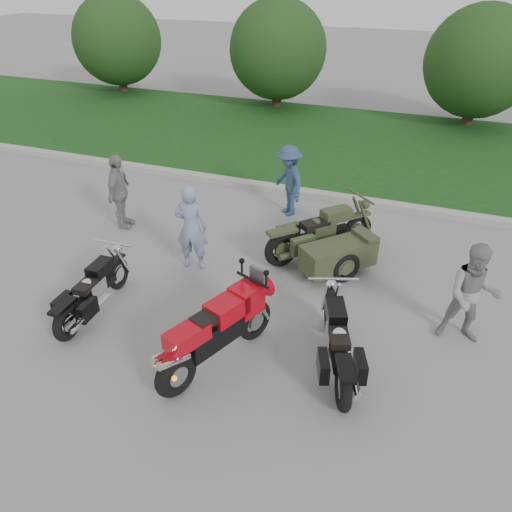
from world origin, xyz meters
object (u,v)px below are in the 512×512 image
(cruiser_left, at_px, (91,294))
(cruiser_sidecar, at_px, (329,247))
(person_back, at_px, (119,192))
(sportbike_red, at_px, (215,331))
(cruiser_right, at_px, (338,346))
(person_stripe, at_px, (191,228))
(person_denim, at_px, (289,181))
(person_grey, at_px, (473,295))

(cruiser_left, xyz_separation_m, cruiser_sidecar, (3.33, 2.85, 0.04))
(cruiser_left, height_order, person_back, person_back)
(sportbike_red, relative_size, cruiser_right, 1.02)
(cruiser_right, height_order, person_stripe, person_stripe)
(person_denim, distance_m, person_back, 3.75)
(person_back, bearing_deg, person_grey, -113.13)
(cruiser_left, distance_m, cruiser_sidecar, 4.38)
(cruiser_right, distance_m, person_stripe, 3.70)
(sportbike_red, bearing_deg, cruiser_right, 39.84)
(cruiser_sidecar, distance_m, person_grey, 2.85)
(cruiser_right, relative_size, cruiser_sidecar, 0.94)
(cruiser_left, height_order, cruiser_sidecar, cruiser_sidecar)
(sportbike_red, xyz_separation_m, cruiser_sidecar, (0.88, 3.24, -0.18))
(person_stripe, xyz_separation_m, person_grey, (4.93, -0.41, -0.01))
(sportbike_red, relative_size, cruiser_sidecar, 0.96)
(cruiser_sidecar, relative_size, person_back, 1.36)
(cruiser_sidecar, height_order, person_grey, person_grey)
(person_stripe, bearing_deg, cruiser_right, 140.30)
(sportbike_red, distance_m, person_stripe, 2.81)
(sportbike_red, relative_size, person_grey, 1.29)
(person_back, bearing_deg, person_stripe, -125.48)
(cruiser_right, bearing_deg, person_grey, 18.76)
(cruiser_left, relative_size, person_grey, 1.24)
(person_denim, bearing_deg, cruiser_sidecar, -7.62)
(person_stripe, relative_size, person_back, 1.02)
(cruiser_right, bearing_deg, cruiser_sidecar, 86.21)
(sportbike_red, height_order, person_grey, person_grey)
(sportbike_red, bearing_deg, person_stripe, 145.30)
(sportbike_red, height_order, person_stripe, person_stripe)
(sportbike_red, distance_m, person_back, 5.01)
(cruiser_right, height_order, person_denim, person_denim)
(cruiser_sidecar, bearing_deg, sportbike_red, -62.50)
(person_denim, bearing_deg, cruiser_left, -65.34)
(cruiser_left, height_order, person_stripe, person_stripe)
(cruiser_left, xyz_separation_m, cruiser_right, (4.11, 0.16, 0.03))
(cruiser_left, height_order, person_grey, person_grey)
(sportbike_red, height_order, person_denim, person_denim)
(cruiser_sidecar, bearing_deg, person_grey, 14.90)
(person_stripe, bearing_deg, person_back, -33.78)
(cruiser_sidecar, distance_m, person_denim, 2.46)
(sportbike_red, relative_size, person_back, 1.30)
(person_stripe, distance_m, person_back, 2.42)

